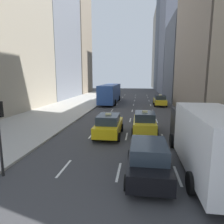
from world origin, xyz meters
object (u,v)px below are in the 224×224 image
at_px(taxi_second, 145,122).
at_px(city_bus, 110,93).
at_px(taxi_lead, 109,125).
at_px(box_truck, 207,138).
at_px(sedan_black_near, 148,159).
at_px(traffic_light_pole, 0,126).
at_px(taxi_third, 160,100).

xyz_separation_m(taxi_second, city_bus, (-5.61, 18.42, 0.91)).
xyz_separation_m(taxi_lead, box_truck, (5.60, -5.20, 0.83)).
distance_m(sedan_black_near, traffic_light_pole, 6.97).
bearing_deg(traffic_light_pole, box_truck, 10.43).
relative_size(taxi_second, box_truck, 0.52).
distance_m(taxi_third, sedan_black_near, 23.86).
bearing_deg(traffic_light_pole, taxi_second, 51.40).
xyz_separation_m(taxi_lead, traffic_light_pole, (-3.95, -6.96, 1.53)).
bearing_deg(box_truck, taxi_lead, 137.13).
bearing_deg(city_bus, taxi_second, -73.06).
bearing_deg(taxi_third, taxi_second, -99.90).
relative_size(sedan_black_near, traffic_light_pole, 1.25).
relative_size(taxi_third, city_bus, 0.38).
relative_size(taxi_lead, traffic_light_pole, 1.22).
height_order(taxi_lead, traffic_light_pole, traffic_light_pole).
bearing_deg(box_truck, city_bus, 108.51).
xyz_separation_m(sedan_black_near, box_truck, (2.80, 0.95, 0.84)).
xyz_separation_m(box_truck, traffic_light_pole, (-9.55, -1.76, 0.70)).
distance_m(sedan_black_near, box_truck, 3.07).
bearing_deg(taxi_lead, sedan_black_near, -65.52).
bearing_deg(taxi_lead, box_truck, -42.87).
bearing_deg(taxi_second, box_truck, -67.31).
xyz_separation_m(taxi_second, taxi_third, (2.80, 16.05, 0.00)).
bearing_deg(taxi_second, taxi_lead, -151.83).
distance_m(sedan_black_near, city_bus, 26.68).
relative_size(taxi_second, city_bus, 0.38).
bearing_deg(box_truck, sedan_black_near, -161.25).
bearing_deg(sedan_black_near, traffic_light_pole, -173.18).
xyz_separation_m(taxi_second, traffic_light_pole, (-6.75, -8.46, 1.53)).
bearing_deg(city_bus, taxi_lead, -81.97).
bearing_deg(taxi_lead, taxi_third, 72.30).
height_order(taxi_lead, sedan_black_near, taxi_lead).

